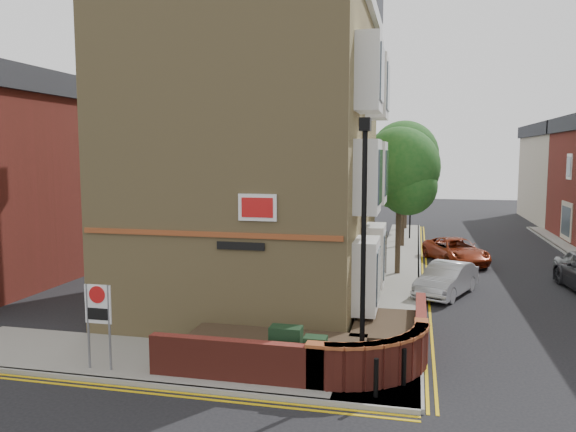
{
  "coord_description": "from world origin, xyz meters",
  "views": [
    {
      "loc": [
        2.8,
        -11.9,
        5.61
      ],
      "look_at": [
        -0.87,
        4.0,
        3.78
      ],
      "focal_mm": 35.0,
      "sensor_mm": 36.0,
      "label": 1
    }
  ],
  "objects_px": {
    "utility_cabinet_large": "(286,350)",
    "zone_sign": "(98,311)",
    "lamppost": "(363,250)",
    "silver_car_near": "(447,279)"
  },
  "relations": [
    {
      "from": "utility_cabinet_large",
      "to": "zone_sign",
      "type": "xyz_separation_m",
      "value": [
        -4.7,
        -0.8,
        0.92
      ]
    },
    {
      "from": "zone_sign",
      "to": "utility_cabinet_large",
      "type": "bearing_deg",
      "value": 9.69
    },
    {
      "from": "lamppost",
      "to": "zone_sign",
      "type": "distance_m",
      "value": 6.85
    },
    {
      "from": "zone_sign",
      "to": "lamppost",
      "type": "bearing_deg",
      "value": 6.07
    },
    {
      "from": "silver_car_near",
      "to": "zone_sign",
      "type": "bearing_deg",
      "value": -109.11
    },
    {
      "from": "lamppost",
      "to": "zone_sign",
      "type": "xyz_separation_m",
      "value": [
        -6.6,
        -0.7,
        -1.7
      ]
    },
    {
      "from": "utility_cabinet_large",
      "to": "silver_car_near",
      "type": "xyz_separation_m",
      "value": [
        4.33,
        9.44,
        -0.07
      ]
    },
    {
      "from": "lamppost",
      "to": "silver_car_near",
      "type": "height_order",
      "value": "lamppost"
    },
    {
      "from": "lamppost",
      "to": "silver_car_near",
      "type": "distance_m",
      "value": 10.2
    },
    {
      "from": "lamppost",
      "to": "silver_car_near",
      "type": "bearing_deg",
      "value": 75.72
    }
  ]
}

